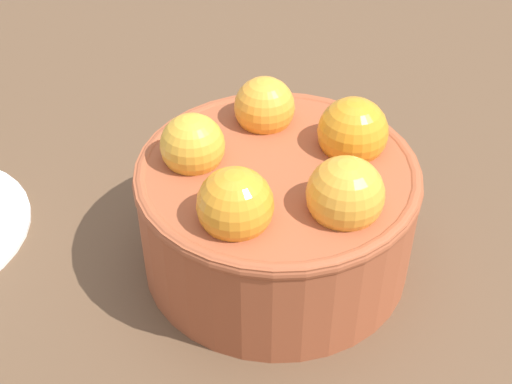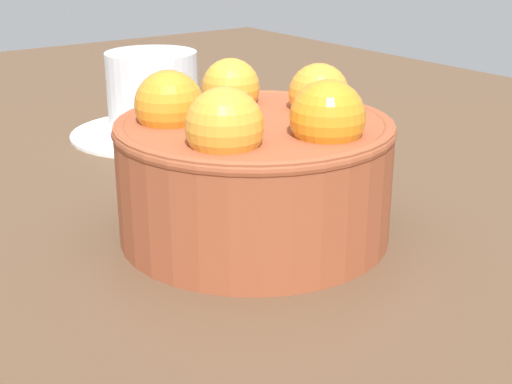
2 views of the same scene
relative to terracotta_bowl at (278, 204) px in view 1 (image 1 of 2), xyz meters
The scene contains 2 objects.
ground_plane 6.96cm from the terracotta_bowl, 42.44° to the right, with size 157.02×111.12×4.59cm, color brown.
terracotta_bowl is the anchor object (origin of this frame).
Camera 1 is at (6.07, 32.53, 32.99)cm, focal length 49.63 mm.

